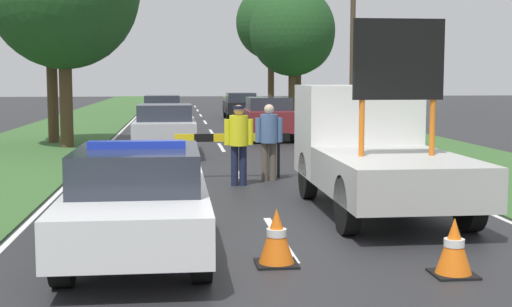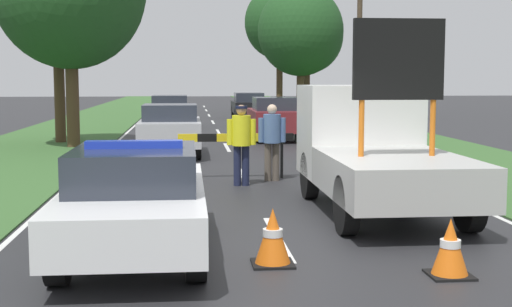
{
  "view_description": "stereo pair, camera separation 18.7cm",
  "coord_description": "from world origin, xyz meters",
  "px_view_note": "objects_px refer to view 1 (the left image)",
  "views": [
    {
      "loc": [
        -1.49,
        -10.28,
        2.37
      ],
      "look_at": [
        -0.18,
        1.48,
        1.1
      ],
      "focal_mm": 50.0,
      "sensor_mm": 36.0,
      "label": 1
    },
    {
      "loc": [
        -1.3,
        -10.3,
        2.37
      ],
      "look_at": [
        -0.18,
        1.48,
        1.1
      ],
      "focal_mm": 50.0,
      "sensor_mm": 36.0,
      "label": 2
    }
  ],
  "objects_px": {
    "traffic_cone_near_police": "(276,237)",
    "queued_car_wagon_maroon": "(268,118)",
    "queued_car_sedan_silver": "(165,129)",
    "roadside_tree_mid_left": "(298,36)",
    "traffic_cone_behind_barrier": "(454,247)",
    "police_officer": "(239,138)",
    "road_barrier": "(233,142)",
    "roadside_tree_mid_right": "(271,23)",
    "pedestrian_civilian": "(269,136)",
    "traffic_cone_centre_front": "(143,170)",
    "queued_car_suv_grey": "(163,111)",
    "roadside_tree_far_left": "(50,17)",
    "roadside_tree_near_right": "(292,31)",
    "traffic_cone_near_truck": "(347,173)",
    "police_car": "(138,198)",
    "work_truck": "(371,148)",
    "queued_car_sedan_black": "(241,105)",
    "utility_pole": "(352,55)"
  },
  "relations": [
    {
      "from": "pedestrian_civilian",
      "to": "traffic_cone_centre_front",
      "type": "bearing_deg",
      "value": -176.99
    },
    {
      "from": "roadside_tree_far_left",
      "to": "traffic_cone_centre_front",
      "type": "bearing_deg",
      "value": -70.07
    },
    {
      "from": "traffic_cone_near_police",
      "to": "queued_car_suv_grey",
      "type": "bearing_deg",
      "value": 94.31
    },
    {
      "from": "queued_car_suv_grey",
      "to": "roadside_tree_mid_right",
      "type": "bearing_deg",
      "value": -117.31
    },
    {
      "from": "pedestrian_civilian",
      "to": "roadside_tree_mid_right",
      "type": "height_order",
      "value": "roadside_tree_mid_right"
    },
    {
      "from": "queued_car_suv_grey",
      "to": "roadside_tree_mid_left",
      "type": "height_order",
      "value": "roadside_tree_mid_left"
    },
    {
      "from": "traffic_cone_behind_barrier",
      "to": "roadside_tree_near_right",
      "type": "height_order",
      "value": "roadside_tree_near_right"
    },
    {
      "from": "roadside_tree_mid_left",
      "to": "roadside_tree_far_left",
      "type": "relative_size",
      "value": 1.25
    },
    {
      "from": "traffic_cone_near_truck",
      "to": "queued_car_sedan_black",
      "type": "bearing_deg",
      "value": 90.16
    },
    {
      "from": "roadside_tree_mid_left",
      "to": "traffic_cone_near_police",
      "type": "bearing_deg",
      "value": -100.09
    },
    {
      "from": "traffic_cone_centre_front",
      "to": "queued_car_suv_grey",
      "type": "xyz_separation_m",
      "value": [
        0.1,
        17.8,
        0.53
      ]
    },
    {
      "from": "road_barrier",
      "to": "police_officer",
      "type": "xyz_separation_m",
      "value": [
        0.04,
        -1.13,
        0.18
      ]
    },
    {
      "from": "road_barrier",
      "to": "roadside_tree_mid_right",
      "type": "distance_m",
      "value": 31.78
    },
    {
      "from": "traffic_cone_near_police",
      "to": "traffic_cone_near_truck",
      "type": "distance_m",
      "value": 6.82
    },
    {
      "from": "road_barrier",
      "to": "roadside_tree_near_right",
      "type": "relative_size",
      "value": 0.35
    },
    {
      "from": "traffic_cone_centre_front",
      "to": "roadside_tree_far_left",
      "type": "height_order",
      "value": "roadside_tree_far_left"
    },
    {
      "from": "queued_car_wagon_maroon",
      "to": "roadside_tree_near_right",
      "type": "xyz_separation_m",
      "value": [
        3.35,
        14.98,
        4.23
      ]
    },
    {
      "from": "traffic_cone_near_truck",
      "to": "roadside_tree_mid_left",
      "type": "height_order",
      "value": "roadside_tree_mid_left"
    },
    {
      "from": "traffic_cone_near_police",
      "to": "roadside_tree_mid_right",
      "type": "relative_size",
      "value": 0.09
    },
    {
      "from": "roadside_tree_near_right",
      "to": "queued_car_sedan_silver",
      "type": "bearing_deg",
      "value": -109.6
    },
    {
      "from": "queued_car_suv_grey",
      "to": "roadside_tree_far_left",
      "type": "distance_m",
      "value": 9.34
    },
    {
      "from": "traffic_cone_behind_barrier",
      "to": "queued_car_sedan_silver",
      "type": "height_order",
      "value": "queued_car_sedan_silver"
    },
    {
      "from": "road_barrier",
      "to": "pedestrian_civilian",
      "type": "distance_m",
      "value": 0.93
    },
    {
      "from": "traffic_cone_behind_barrier",
      "to": "roadside_tree_mid_left",
      "type": "relative_size",
      "value": 0.09
    },
    {
      "from": "roadside_tree_mid_left",
      "to": "work_truck",
      "type": "bearing_deg",
      "value": -97.7
    },
    {
      "from": "traffic_cone_near_police",
      "to": "traffic_cone_behind_barrier",
      "type": "relative_size",
      "value": 1.04
    },
    {
      "from": "roadside_tree_near_right",
      "to": "roadside_tree_mid_right",
      "type": "height_order",
      "value": "roadside_tree_mid_right"
    },
    {
      "from": "roadside_tree_mid_right",
      "to": "traffic_cone_behind_barrier",
      "type": "bearing_deg",
      "value": -94.38
    },
    {
      "from": "road_barrier",
      "to": "roadside_tree_far_left",
      "type": "distance_m",
      "value": 11.89
    },
    {
      "from": "road_barrier",
      "to": "traffic_cone_near_truck",
      "type": "distance_m",
      "value": 2.86
    },
    {
      "from": "work_truck",
      "to": "utility_pole",
      "type": "height_order",
      "value": "utility_pole"
    },
    {
      "from": "utility_pole",
      "to": "work_truck",
      "type": "bearing_deg",
      "value": -102.61
    },
    {
      "from": "queued_car_sedan_silver",
      "to": "queued_car_wagon_maroon",
      "type": "distance_m",
      "value": 6.41
    },
    {
      "from": "roadside_tree_mid_right",
      "to": "police_car",
      "type": "bearing_deg",
      "value": -100.19
    },
    {
      "from": "traffic_cone_near_truck",
      "to": "queued_car_suv_grey",
      "type": "bearing_deg",
      "value": 103.0
    },
    {
      "from": "roadside_tree_mid_left",
      "to": "police_officer",
      "type": "bearing_deg",
      "value": -101.83
    },
    {
      "from": "roadside_tree_near_right",
      "to": "roadside_tree_mid_left",
      "type": "relative_size",
      "value": 0.98
    },
    {
      "from": "queued_car_sedan_black",
      "to": "roadside_tree_far_left",
      "type": "relative_size",
      "value": 0.68
    },
    {
      "from": "roadside_tree_near_right",
      "to": "traffic_cone_behind_barrier",
      "type": "bearing_deg",
      "value": -95.96
    },
    {
      "from": "work_truck",
      "to": "roadside_tree_mid_right",
      "type": "relative_size",
      "value": 0.62
    },
    {
      "from": "police_car",
      "to": "roadside_tree_mid_left",
      "type": "xyz_separation_m",
      "value": [
        9.07,
        40.32,
        4.51
      ]
    },
    {
      "from": "roadside_tree_mid_left",
      "to": "queued_car_wagon_maroon",
      "type": "bearing_deg",
      "value": -102.47
    },
    {
      "from": "utility_pole",
      "to": "queued_car_sedan_silver",
      "type": "bearing_deg",
      "value": -142.59
    },
    {
      "from": "police_officer",
      "to": "road_barrier",
      "type": "bearing_deg",
      "value": -73.18
    },
    {
      "from": "police_officer",
      "to": "traffic_cone_near_police",
      "type": "bearing_deg",
      "value": 103.78
    },
    {
      "from": "police_car",
      "to": "queued_car_suv_grey",
      "type": "bearing_deg",
      "value": 91.87
    },
    {
      "from": "queued_car_suv_grey",
      "to": "traffic_cone_near_police",
      "type": "bearing_deg",
      "value": 94.31
    },
    {
      "from": "traffic_cone_near_police",
      "to": "queued_car_wagon_maroon",
      "type": "bearing_deg",
      "value": 82.99
    },
    {
      "from": "traffic_cone_near_police",
      "to": "traffic_cone_centre_front",
      "type": "distance_m",
      "value": 7.74
    },
    {
      "from": "work_truck",
      "to": "roadside_tree_mid_left",
      "type": "height_order",
      "value": "roadside_tree_mid_left"
    }
  ]
}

